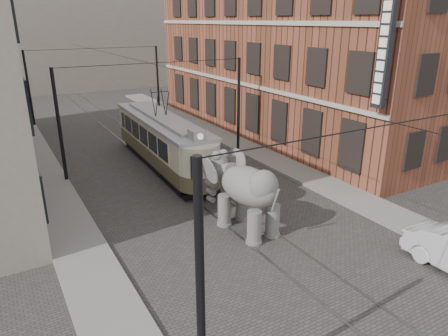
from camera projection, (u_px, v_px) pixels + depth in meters
ground at (212, 200)px, 19.80m from camera, size 120.00×120.00×0.00m
tram_rails at (212, 200)px, 19.80m from camera, size 1.54×80.00×0.02m
sidewalk_right at (308, 176)px, 22.59m from camera, size 2.00×60.00×0.15m
sidewalk_left at (71, 231)px, 16.73m from camera, size 2.00×60.00×0.15m
brick_building at (285, 51)px, 30.27m from camera, size 8.00×26.00×12.00m
distant_block at (55, 30)px, 50.04m from camera, size 28.00×10.00×14.00m
catenary at (165, 119)px, 22.77m from camera, size 11.00×30.20×6.00m
tram at (162, 129)px, 23.80m from camera, size 2.68×11.20×4.41m
elephant at (248, 196)px, 16.50m from camera, size 3.28×5.20×3.00m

